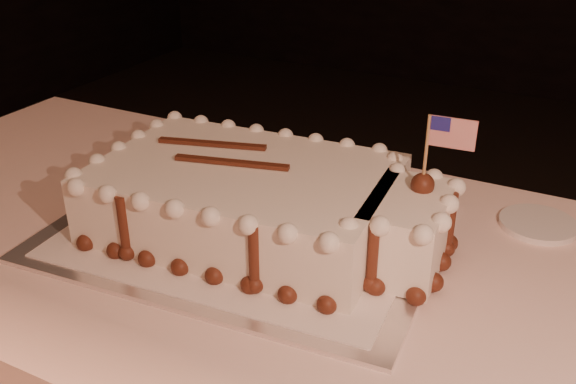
% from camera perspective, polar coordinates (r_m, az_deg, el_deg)
% --- Properties ---
extents(cake_board, '(0.67, 0.52, 0.01)m').
position_cam_1_polar(cake_board, '(1.09, -3.73, -3.45)').
color(cake_board, silver).
rests_on(cake_board, banquet_table).
extents(doily, '(0.59, 0.47, 0.00)m').
position_cam_1_polar(doily, '(1.09, -3.74, -3.22)').
color(doily, white).
rests_on(doily, cake_board).
extents(sheet_cake, '(0.61, 0.37, 0.24)m').
position_cam_1_polar(sheet_cake, '(1.05, -2.20, -0.86)').
color(sheet_cake, white).
rests_on(sheet_cake, doily).
extents(side_plate, '(0.13, 0.13, 0.01)m').
position_cam_1_polar(side_plate, '(1.19, 21.35, -2.66)').
color(side_plate, white).
rests_on(side_plate, banquet_table).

